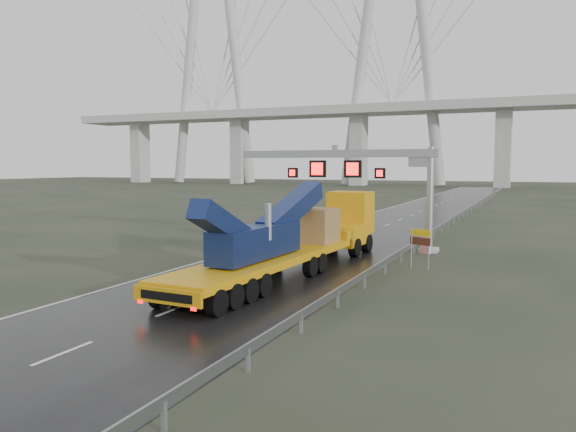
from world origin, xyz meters
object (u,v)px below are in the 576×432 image
at_px(sign_gantry, 362,170).
at_px(exit_sign_pair, 420,241).
at_px(heavy_haul_truck, 304,235).
at_px(striped_barrier, 426,246).

distance_m(sign_gantry, exit_sign_pair, 9.49).
bearing_deg(exit_sign_pair, heavy_haul_truck, -135.01).
relative_size(exit_sign_pair, striped_barrier, 2.22).
xyz_separation_m(sign_gantry, striped_barrier, (4.70, -0.71, -5.08)).
height_order(heavy_haul_truck, exit_sign_pair, heavy_haul_truck).
relative_size(sign_gantry, exit_sign_pair, 6.31).
xyz_separation_m(heavy_haul_truck, striped_barrier, (5.48, 8.34, -1.41)).
bearing_deg(heavy_haul_truck, exit_sign_pair, 23.54).
height_order(heavy_haul_truck, striped_barrier, heavy_haul_truck).
distance_m(heavy_haul_truck, exit_sign_pair, 6.65).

